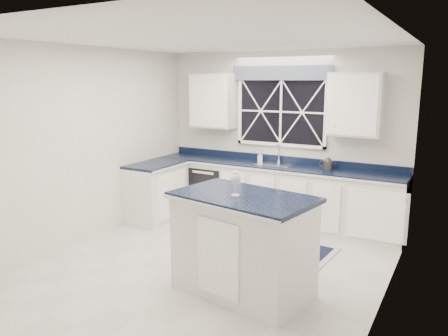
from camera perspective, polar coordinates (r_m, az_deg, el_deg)
The scene contains 13 objects.
ground at distance 5.50m, azimuth -1.85°, elevation -12.66°, with size 4.50×4.50×0.00m, color beige.
back_wall at distance 7.10m, azimuth 7.50°, elevation 4.10°, with size 4.00×0.10×2.70m, color silver.
base_cabinets at distance 6.98m, azimuth 3.36°, elevation -3.47°, with size 3.99×1.60×0.90m.
countertop at distance 6.89m, azimuth 6.48°, elevation 0.28°, with size 3.98×0.64×0.04m, color black.
dishwasher at distance 7.49m, azimuth -1.40°, elevation -2.75°, with size 0.60×0.58×0.82m, color black.
window at distance 7.01m, azimuth 7.46°, elevation 7.95°, with size 1.65×0.09×1.26m.
upper_cabinets at distance 6.89m, azimuth 7.09°, elevation 8.48°, with size 3.10×0.34×0.90m.
faucet at distance 7.04m, azimuth 7.13°, elevation 1.98°, with size 0.05×0.20×0.30m.
island at distance 4.69m, azimuth 2.51°, elevation -9.88°, with size 1.57×1.11×1.08m.
rug at distance 6.07m, azimuth 7.33°, elevation -10.27°, with size 1.48×0.97×0.02m.
kettle at distance 6.64m, azimuth 13.43°, elevation 0.55°, with size 0.27×0.18×0.19m.
wine_glass at distance 4.46m, azimuth 1.51°, elevation -1.47°, with size 0.11×0.11×0.25m.
soap_bottle at distance 7.09m, azimuth 4.73°, elevation 1.48°, with size 0.08×0.08×0.17m, color silver.
Camera 1 is at (2.60, -4.29, 2.25)m, focal length 35.00 mm.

